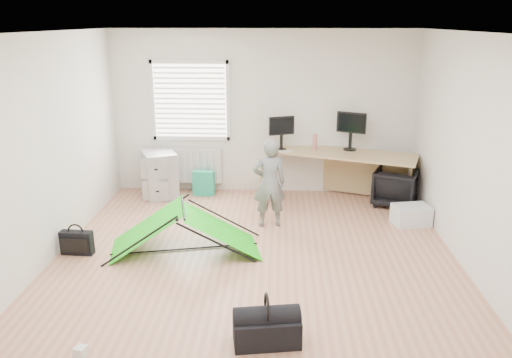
{
  "coord_description": "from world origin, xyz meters",
  "views": [
    {
      "loc": [
        0.28,
        -5.46,
        2.83
      ],
      "look_at": [
        0.0,
        0.4,
        0.95
      ],
      "focal_mm": 35.0,
      "sensor_mm": 36.0,
      "label": 1
    }
  ],
  "objects_px": {
    "thermos": "(315,142)",
    "storage_crate": "(411,215)",
    "desk": "(340,176)",
    "monitor_right": "(350,136)",
    "person": "(269,183)",
    "laptop_bag": "(77,243)",
    "kite": "(184,229)",
    "office_chair": "(396,187)",
    "monitor_left": "(281,138)",
    "filing_cabinet": "(160,174)",
    "duffel_bag": "(267,330)"
  },
  "relations": [
    {
      "from": "thermos",
      "to": "storage_crate",
      "type": "xyz_separation_m",
      "value": [
        1.34,
        -1.15,
        -0.79
      ]
    },
    {
      "from": "desk",
      "to": "monitor_right",
      "type": "xyz_separation_m",
      "value": [
        0.16,
        0.17,
        0.63
      ]
    },
    {
      "from": "monitor_right",
      "to": "storage_crate",
      "type": "height_order",
      "value": "monitor_right"
    },
    {
      "from": "person",
      "to": "laptop_bag",
      "type": "xyz_separation_m",
      "value": [
        -2.4,
        -1.03,
        -0.49
      ]
    },
    {
      "from": "kite",
      "to": "laptop_bag",
      "type": "xyz_separation_m",
      "value": [
        -1.34,
        -0.17,
        -0.14
      ]
    },
    {
      "from": "person",
      "to": "office_chair",
      "type": "bearing_deg",
      "value": -165.39
    },
    {
      "from": "office_chair",
      "to": "laptop_bag",
      "type": "height_order",
      "value": "office_chair"
    },
    {
      "from": "desk",
      "to": "monitor_left",
      "type": "bearing_deg",
      "value": -166.94
    },
    {
      "from": "thermos",
      "to": "laptop_bag",
      "type": "relative_size",
      "value": 0.64
    },
    {
      "from": "filing_cabinet",
      "to": "kite",
      "type": "relative_size",
      "value": 0.4
    },
    {
      "from": "office_chair",
      "to": "kite",
      "type": "xyz_separation_m",
      "value": [
        -3.04,
        -1.79,
        -0.01
      ]
    },
    {
      "from": "filing_cabinet",
      "to": "monitor_left",
      "type": "bearing_deg",
      "value": -23.35
    },
    {
      "from": "monitor_right",
      "to": "office_chair",
      "type": "height_order",
      "value": "monitor_right"
    },
    {
      "from": "office_chair",
      "to": "person",
      "type": "height_order",
      "value": "person"
    },
    {
      "from": "monitor_left",
      "to": "kite",
      "type": "relative_size",
      "value": 0.23
    },
    {
      "from": "thermos",
      "to": "storage_crate",
      "type": "relative_size",
      "value": 0.52
    },
    {
      "from": "kite",
      "to": "monitor_left",
      "type": "bearing_deg",
      "value": 47.11
    },
    {
      "from": "monitor_left",
      "to": "laptop_bag",
      "type": "height_order",
      "value": "monitor_left"
    },
    {
      "from": "desk",
      "to": "thermos",
      "type": "relative_size",
      "value": 8.97
    },
    {
      "from": "monitor_left",
      "to": "thermos",
      "type": "height_order",
      "value": "monitor_left"
    },
    {
      "from": "monitor_left",
      "to": "monitor_right",
      "type": "height_order",
      "value": "monitor_right"
    },
    {
      "from": "filing_cabinet",
      "to": "kite",
      "type": "distance_m",
      "value": 2.2
    },
    {
      "from": "monitor_left",
      "to": "storage_crate",
      "type": "bearing_deg",
      "value": -52.71
    },
    {
      "from": "kite",
      "to": "laptop_bag",
      "type": "bearing_deg",
      "value": 174.51
    },
    {
      "from": "monitor_left",
      "to": "duffel_bag",
      "type": "height_order",
      "value": "monitor_left"
    },
    {
      "from": "thermos",
      "to": "person",
      "type": "bearing_deg",
      "value": -118.83
    },
    {
      "from": "office_chair",
      "to": "laptop_bag",
      "type": "relative_size",
      "value": 1.61
    },
    {
      "from": "person",
      "to": "thermos",
      "type": "bearing_deg",
      "value": -129.23
    },
    {
      "from": "office_chair",
      "to": "person",
      "type": "relative_size",
      "value": 0.51
    },
    {
      "from": "kite",
      "to": "desk",
      "type": "bearing_deg",
      "value": 29.75
    },
    {
      "from": "laptop_bag",
      "to": "duffel_bag",
      "type": "height_order",
      "value": "laptop_bag"
    },
    {
      "from": "desk",
      "to": "person",
      "type": "xyz_separation_m",
      "value": [
        -1.13,
        -1.14,
        0.24
      ]
    },
    {
      "from": "monitor_left",
      "to": "kite",
      "type": "xyz_separation_m",
      "value": [
        -1.22,
        -2.11,
        -0.71
      ]
    },
    {
      "from": "desk",
      "to": "office_chair",
      "type": "bearing_deg",
      "value": 5.25
    },
    {
      "from": "monitor_right",
      "to": "kite",
      "type": "height_order",
      "value": "monitor_right"
    },
    {
      "from": "filing_cabinet",
      "to": "duffel_bag",
      "type": "height_order",
      "value": "filing_cabinet"
    },
    {
      "from": "person",
      "to": "duffel_bag",
      "type": "xyz_separation_m",
      "value": [
        0.04,
        -2.75,
        -0.51
      ]
    },
    {
      "from": "storage_crate",
      "to": "duffel_bag",
      "type": "height_order",
      "value": "storage_crate"
    },
    {
      "from": "monitor_right",
      "to": "office_chair",
      "type": "bearing_deg",
      "value": -4.83
    },
    {
      "from": "office_chair",
      "to": "duffel_bag",
      "type": "relative_size",
      "value": 1.08
    },
    {
      "from": "kite",
      "to": "person",
      "type": "bearing_deg",
      "value": 26.42
    },
    {
      "from": "desk",
      "to": "monitor_right",
      "type": "distance_m",
      "value": 0.67
    },
    {
      "from": "office_chair",
      "to": "storage_crate",
      "type": "xyz_separation_m",
      "value": [
        0.07,
        -0.78,
        -0.16
      ]
    },
    {
      "from": "desk",
      "to": "kite",
      "type": "distance_m",
      "value": 2.97
    },
    {
      "from": "desk",
      "to": "storage_crate",
      "type": "xyz_separation_m",
      "value": [
        0.92,
        -1.0,
        -0.26
      ]
    },
    {
      "from": "office_chair",
      "to": "storage_crate",
      "type": "bearing_deg",
      "value": 117.26
    },
    {
      "from": "kite",
      "to": "laptop_bag",
      "type": "relative_size",
      "value": 4.62
    },
    {
      "from": "person",
      "to": "laptop_bag",
      "type": "distance_m",
      "value": 2.65
    },
    {
      "from": "monitor_right",
      "to": "person",
      "type": "relative_size",
      "value": 0.37
    },
    {
      "from": "filing_cabinet",
      "to": "duffel_bag",
      "type": "relative_size",
      "value": 1.26
    }
  ]
}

